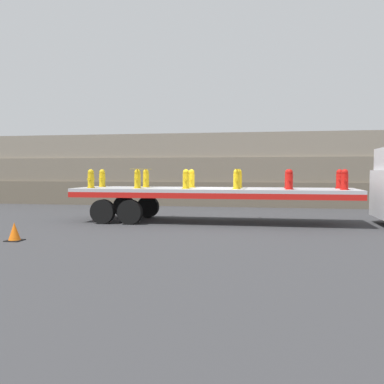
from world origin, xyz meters
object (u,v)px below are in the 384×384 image
fire_hydrant_yellow_far_1 (146,179)px  traffic_cone (14,232)px  fire_hydrant_red_far_5 (339,179)px  fire_hydrant_yellow_near_1 (137,179)px  flatbed_trailer (195,194)px  fire_hydrant_yellow_far_3 (239,179)px  fire_hydrant_red_far_4 (288,179)px  fire_hydrant_red_near_4 (289,180)px  fire_hydrant_yellow_far_2 (191,179)px  fire_hydrant_yellow_near_3 (237,179)px  fire_hydrant_yellow_near_2 (186,179)px  fire_hydrant_yellow_near_0 (91,179)px  fire_hydrant_red_near_5 (345,180)px  fire_hydrant_yellow_far_0 (102,178)px

fire_hydrant_yellow_far_1 → traffic_cone: fire_hydrant_yellow_far_1 is taller
fire_hydrant_red_far_5 → fire_hydrant_yellow_near_1: bearing=-171.4°
flatbed_trailer → fire_hydrant_yellow_far_1: fire_hydrant_yellow_far_1 is taller
fire_hydrant_yellow_far_3 → fire_hydrant_red_far_4: bearing=0.0°
flatbed_trailer → fire_hydrant_red_near_4: bearing=-9.1°
fire_hydrant_yellow_far_2 → fire_hydrant_yellow_near_3: 2.18m
flatbed_trailer → fire_hydrant_yellow_near_2: (-0.23, -0.57, 0.58)m
flatbed_trailer → fire_hydrant_yellow_near_2: size_ratio=14.60×
fire_hydrant_yellow_near_0 → fire_hydrant_red_far_5: (9.34, 1.13, 0.00)m
fire_hydrant_yellow_far_1 → fire_hydrant_red_near_4: (5.61, -1.13, 0.00)m
fire_hydrant_yellow_near_0 → fire_hydrant_yellow_near_1: (1.87, 0.00, 0.00)m
fire_hydrant_yellow_near_0 → fire_hydrant_red_far_5: 9.41m
fire_hydrant_red_near_5 → fire_hydrant_yellow_near_2: bearing=180.0°
fire_hydrant_yellow_near_0 → fire_hydrant_red_near_4: (7.47, 0.00, 0.00)m
fire_hydrant_yellow_near_1 → traffic_cone: fire_hydrant_yellow_near_1 is taller
fire_hydrant_yellow_near_1 → fire_hydrant_yellow_near_3: (3.74, 0.00, 0.00)m
fire_hydrant_yellow_far_3 → fire_hydrant_red_near_4: same height
fire_hydrant_red_near_4 → traffic_cone: fire_hydrant_red_near_4 is taller
fire_hydrant_yellow_far_2 → fire_hydrant_red_far_4: size_ratio=1.00×
fire_hydrant_yellow_near_0 → fire_hydrant_yellow_far_0: same height
fire_hydrant_red_near_5 → fire_hydrant_yellow_far_2: bearing=168.6°
fire_hydrant_yellow_far_2 → traffic_cone: size_ratio=1.39×
fire_hydrant_yellow_far_0 → fire_hydrant_yellow_near_0: bearing=-90.0°
fire_hydrant_red_far_4 → fire_hydrant_yellow_near_0: bearing=-171.4°
fire_hydrant_yellow_far_1 → fire_hydrant_yellow_far_3: 3.74m
fire_hydrant_yellow_near_2 → fire_hydrant_red_near_4: same height
fire_hydrant_yellow_near_2 → fire_hydrant_red_far_5: (5.61, 1.13, 0.00)m
traffic_cone → fire_hydrant_yellow_far_3: bearing=45.1°
fire_hydrant_yellow_far_2 → traffic_cone: 7.21m
fire_hydrant_yellow_near_0 → fire_hydrant_yellow_near_1: bearing=0.0°
flatbed_trailer → fire_hydrant_yellow_far_2: fire_hydrant_yellow_far_2 is taller
fire_hydrant_red_near_5 → fire_hydrant_red_far_5: bearing=90.0°
fire_hydrant_yellow_near_2 → fire_hydrant_yellow_far_2: 1.13m
flatbed_trailer → fire_hydrant_yellow_far_2: 0.84m
fire_hydrant_yellow_near_1 → fire_hydrant_red_far_5: (7.47, 1.13, 0.00)m
fire_hydrant_yellow_far_2 → fire_hydrant_red_near_5: size_ratio=1.00×
fire_hydrant_yellow_near_3 → traffic_cone: 7.63m
fire_hydrant_yellow_near_2 → fire_hydrant_red_far_5: 5.72m
fire_hydrant_yellow_far_0 → fire_hydrant_yellow_far_1: (1.87, 0.00, 0.00)m
fire_hydrant_yellow_near_0 → fire_hydrant_red_far_5: bearing=6.9°
fire_hydrant_yellow_near_1 → fire_hydrant_yellow_far_1: 1.13m
fire_hydrant_yellow_far_2 → fire_hydrant_yellow_near_3: same height
fire_hydrant_red_far_4 → fire_hydrant_red_near_5: (1.87, -1.13, 0.00)m
fire_hydrant_yellow_near_0 → fire_hydrant_red_near_4: same height
fire_hydrant_yellow_near_0 → fire_hydrant_yellow_near_3: bearing=0.0°
fire_hydrant_yellow_far_2 → fire_hydrant_red_far_4: same height
fire_hydrant_yellow_far_2 → fire_hydrant_yellow_near_3: bearing=-31.2°
fire_hydrant_yellow_near_1 → fire_hydrant_yellow_far_1: (0.00, 1.13, 0.00)m
fire_hydrant_yellow_near_1 → traffic_cone: size_ratio=1.39×
fire_hydrant_red_near_5 → fire_hydrant_red_far_5: 1.13m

